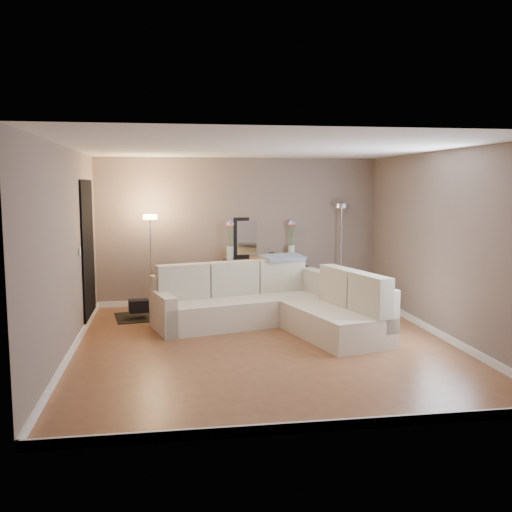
{
  "coord_description": "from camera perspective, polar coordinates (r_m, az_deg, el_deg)",
  "views": [
    {
      "loc": [
        -1.26,
        -7.31,
        2.13
      ],
      "look_at": [
        0.0,
        0.8,
        1.1
      ],
      "focal_mm": 40.0,
      "sensor_mm": 36.0,
      "label": 1
    }
  ],
  "objects": [
    {
      "name": "wall_front",
      "position": [
        4.8,
        6.53,
        -2.87
      ],
      "size": [
        5.0,
        0.02,
        2.6
      ],
      "primitive_type": "cube",
      "color": "#7B6A5F",
      "rests_on": "ground"
    },
    {
      "name": "floor",
      "position": [
        7.72,
        0.92,
        -8.9
      ],
      "size": [
        5.0,
        5.5,
        0.01
      ],
      "primitive_type": "cube",
      "color": "brown",
      "rests_on": "ground"
    },
    {
      "name": "flower_vase_right",
      "position": [
        10.24,
        3.58,
        1.39
      ],
      "size": [
        0.15,
        0.13,
        0.7
      ],
      "color": "silver",
      "rests_on": "console_table"
    },
    {
      "name": "baseboard_right",
      "position": [
        8.47,
        17.87,
        -7.41
      ],
      "size": [
        0.03,
        5.5,
        0.1
      ],
      "primitive_type": "cube",
      "color": "white",
      "rests_on": "ground"
    },
    {
      "name": "floor_lamp_lit",
      "position": [
        9.59,
        -10.48,
        1.2
      ],
      "size": [
        0.27,
        0.27,
        1.64
      ],
      "color": "silver",
      "rests_on": "floor"
    },
    {
      "name": "baseboard_front",
      "position": [
        5.18,
        6.25,
        -16.56
      ],
      "size": [
        5.0,
        0.03,
        0.1
      ],
      "primitive_type": "cube",
      "color": "white",
      "rests_on": "ground"
    },
    {
      "name": "table_decor",
      "position": [
        10.1,
        0.54,
        -0.18
      ],
      "size": [
        0.56,
        0.13,
        0.13
      ],
      "color": "orange",
      "rests_on": "console_table"
    },
    {
      "name": "wall_left",
      "position": [
        7.47,
        -18.41,
        0.4
      ],
      "size": [
        0.02,
        5.5,
        2.6
      ],
      "primitive_type": "cube",
      "color": "#7B6A5F",
      "rests_on": "ground"
    },
    {
      "name": "ceiling",
      "position": [
        7.43,
        0.96,
        10.81
      ],
      "size": [
        5.0,
        5.5,
        0.01
      ],
      "primitive_type": "cube",
      "color": "white",
      "rests_on": "ground"
    },
    {
      "name": "floor_lamp_unlit",
      "position": [
        10.37,
        8.56,
        2.3
      ],
      "size": [
        0.32,
        0.32,
        1.79
      ],
      "color": "silver",
      "rests_on": "floor"
    },
    {
      "name": "baseboard_back",
      "position": [
        10.34,
        -1.65,
        -4.46
      ],
      "size": [
        5.0,
        0.03,
        0.1
      ],
      "primitive_type": "cube",
      "color": "white",
      "rests_on": "ground"
    },
    {
      "name": "throw_blanket",
      "position": [
        9.25,
        2.68,
        -0.12
      ],
      "size": [
        0.76,
        0.58,
        0.09
      ],
      "primitive_type": "cube",
      "rotation": [
        0.1,
        0.0,
        0.32
      ],
      "color": "gray",
      "rests_on": "sectional_sofa"
    },
    {
      "name": "charcoal_rug",
      "position": [
        9.47,
        -10.6,
        -5.93
      ],
      "size": [
        1.18,
        0.96,
        0.01
      ],
      "primitive_type": "cube",
      "rotation": [
        0.0,
        0.0,
        0.16
      ],
      "color": "black",
      "rests_on": "floor"
    },
    {
      "name": "flower_vase_left",
      "position": [
        10.0,
        -2.62,
        1.25
      ],
      "size": [
        0.15,
        0.13,
        0.7
      ],
      "color": "silver",
      "rests_on": "console_table"
    },
    {
      "name": "baseboard_left",
      "position": [
        7.7,
        -17.86,
        -8.87
      ],
      "size": [
        0.03,
        5.5,
        0.1
      ],
      "primitive_type": "cube",
      "color": "white",
      "rests_on": "ground"
    },
    {
      "name": "leaning_mirror",
      "position": [
        10.26,
        0.31,
        1.86
      ],
      "size": [
        0.94,
        0.09,
        0.73
      ],
      "color": "black",
      "rests_on": "console_table"
    },
    {
      "name": "wall_back",
      "position": [
        10.18,
        -1.69,
        2.47
      ],
      "size": [
        5.0,
        0.02,
        2.6
      ],
      "primitive_type": "cube",
      "color": "#7B6A5F",
      "rests_on": "ground"
    },
    {
      "name": "sectional_sofa",
      "position": [
        8.57,
        1.8,
        -4.85
      ],
      "size": [
        3.25,
        2.71,
        0.94
      ],
      "color": "beige",
      "rests_on": "floor"
    },
    {
      "name": "doorway",
      "position": [
        9.15,
        -16.43,
        0.4
      ],
      "size": [
        0.02,
        1.2,
        2.2
      ],
      "primitive_type": "cube",
      "color": "black",
      "rests_on": "ground"
    },
    {
      "name": "console_table",
      "position": [
        10.17,
        0.06,
        -2.3
      ],
      "size": [
        1.34,
        0.43,
        0.81
      ],
      "color": "black",
      "rests_on": "floor"
    },
    {
      "name": "wall_right",
      "position": [
        8.27,
        18.35,
        1.02
      ],
      "size": [
        0.02,
        5.5,
        2.6
      ],
      "primitive_type": "cube",
      "color": "#7B6A5F",
      "rests_on": "ground"
    },
    {
      "name": "switch_plate",
      "position": [
        8.31,
        -17.22,
        0.4
      ],
      "size": [
        0.02,
        0.08,
        0.12
      ],
      "primitive_type": "cube",
      "color": "white",
      "rests_on": "ground"
    },
    {
      "name": "black_bag",
      "position": [
        9.29,
        -11.65,
        -4.91
      ],
      "size": [
        0.33,
        0.26,
        0.2
      ],
      "primitive_type": "cube",
      "rotation": [
        0.0,
        0.0,
        0.16
      ],
      "color": "black",
      "rests_on": "charcoal_rug"
    }
  ]
}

